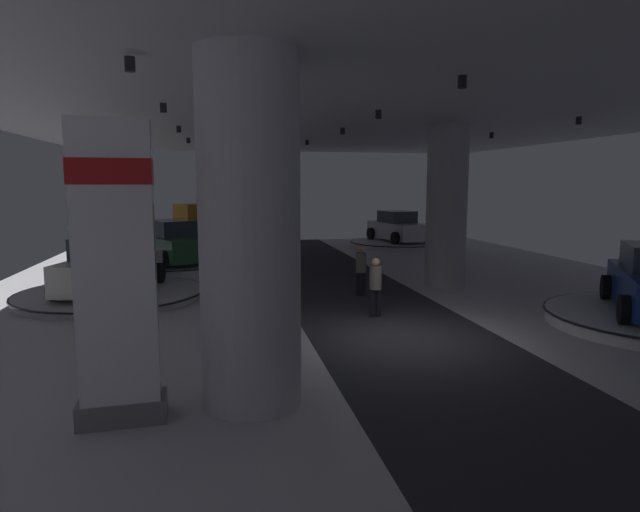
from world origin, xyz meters
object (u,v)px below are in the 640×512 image
at_px(display_car_far_left, 173,243).
at_px(display_platform_deep_left, 184,249).
at_px(display_platform_far_left, 174,266).
at_px(pickup_truck_deep_left, 186,230).
at_px(column_left, 250,233).
at_px(visitor_walking_near, 361,267).
at_px(display_platform_mid_left, 112,294).
at_px(visitor_walking_far, 375,283).
at_px(display_car_mid_left, 110,267).
at_px(display_car_deep_right, 398,228).
at_px(display_platform_deep_right, 398,243).
at_px(brand_sign_pylon, 116,270).
at_px(column_right, 447,206).

bearing_deg(display_car_far_left, display_platform_deep_left, 89.65).
relative_size(display_platform_deep_left, display_platform_far_left, 1.23).
relative_size(display_platform_deep_left, pickup_truck_deep_left, 1.01).
relative_size(column_left, visitor_walking_near, 3.46).
xyz_separation_m(display_car_far_left, display_platform_mid_left, (-1.50, -5.08, -1.00)).
distance_m(display_platform_far_left, visitor_walking_far, 10.73).
bearing_deg(display_platform_far_left, display_car_mid_left, -106.16).
relative_size(column_left, display_car_deep_right, 1.23).
xyz_separation_m(display_car_far_left, display_platform_deep_right, (11.86, 6.54, -0.97)).
bearing_deg(display_platform_mid_left, brand_sign_pylon, -78.98).
distance_m(display_platform_deep_left, display_car_far_left, 6.53).
bearing_deg(display_platform_mid_left, pickup_truck_deep_left, 81.47).
distance_m(column_right, column_left, 11.54).
height_order(display_platform_mid_left, display_platform_deep_right, display_platform_deep_right).
height_order(column_right, display_platform_deep_left, column_right).
bearing_deg(display_platform_far_left, pickup_truck_deep_left, 88.08).
bearing_deg(pickup_truck_deep_left, visitor_walking_far, -69.56).
distance_m(display_car_far_left, visitor_walking_far, 10.67).
relative_size(column_right, display_platform_deep_right, 1.02).
height_order(display_car_mid_left, visitor_walking_far, display_car_mid_left).
bearing_deg(column_left, visitor_walking_near, 62.97).
bearing_deg(column_left, display_platform_mid_left, 112.87).
xyz_separation_m(brand_sign_pylon, display_car_deep_right, (11.56, 20.85, -1.23)).
distance_m(pickup_truck_deep_left, display_platform_deep_right, 11.72).
relative_size(display_car_mid_left, visitor_walking_near, 2.84).
bearing_deg(pickup_truck_deep_left, display_platform_deep_right, 1.80).
relative_size(brand_sign_pylon, display_platform_mid_left, 0.78).
distance_m(column_left, display_car_far_left, 14.21).
bearing_deg(display_platform_deep_right, column_right, -101.36).
relative_size(display_platform_far_left, visitor_walking_far, 2.91).
bearing_deg(display_platform_far_left, display_platform_deep_right, 28.74).
bearing_deg(display_platform_mid_left, column_right, 0.37).
bearing_deg(display_car_far_left, column_left, -80.87).
distance_m(display_platform_mid_left, display_car_mid_left, 0.86).
xyz_separation_m(column_left, display_platform_far_left, (-2.26, 13.97, -2.55)).
xyz_separation_m(column_right, pickup_truck_deep_left, (-9.35, 11.18, -1.58)).
xyz_separation_m(display_car_far_left, visitor_walking_near, (6.17, -6.24, -0.22)).
bearing_deg(column_left, display_car_deep_right, 64.89).
bearing_deg(display_platform_far_left, column_left, -80.83).
distance_m(brand_sign_pylon, display_car_mid_left, 9.43).
relative_size(display_platform_deep_left, display_platform_mid_left, 1.01).
distance_m(column_right, visitor_walking_near, 4.03).
bearing_deg(display_car_far_left, display_platform_deep_right, 28.87).
relative_size(pickup_truck_deep_left, display_platform_far_left, 1.22).
height_order(pickup_truck_deep_left, display_car_mid_left, pickup_truck_deep_left).
xyz_separation_m(brand_sign_pylon, pickup_truck_deep_left, (-0.10, 20.45, -1.11)).
bearing_deg(column_right, display_platform_deep_right, 78.64).
bearing_deg(display_platform_deep_left, column_right, -50.35).
bearing_deg(visitor_walking_near, display_platform_mid_left, 171.43).
height_order(display_platform_mid_left, display_car_mid_left, display_car_mid_left).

